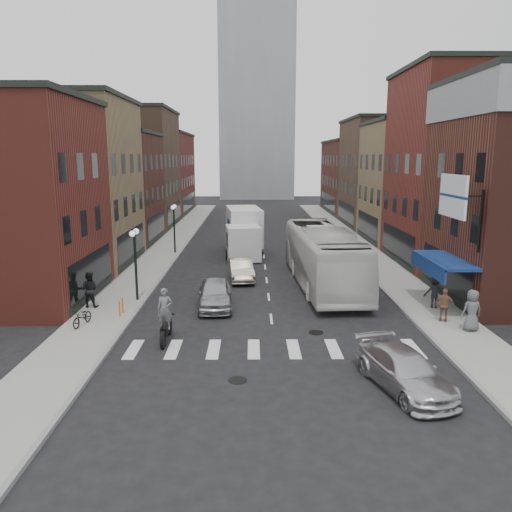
{
  "coord_description": "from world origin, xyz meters",
  "views": [
    {
      "loc": [
        -0.97,
        -22.96,
        8.03
      ],
      "look_at": [
        -0.73,
        6.19,
        2.19
      ],
      "focal_mm": 35.0,
      "sensor_mm": 36.0,
      "label": 1
    }
  ],
  "objects_px": {
    "ped_right_b": "(445,305)",
    "streetlamp_far": "(174,220)",
    "transit_bus": "(323,257)",
    "ped_left_solo": "(89,289)",
    "box_truck": "(244,232)",
    "bike_rack": "(121,307)",
    "parked_bicycle": "(82,317)",
    "ped_right_a": "(435,292)",
    "curb_car": "(404,371)",
    "sedan_left_near": "(215,294)",
    "motorcycle_rider": "(165,317)",
    "sedan_left_far": "(241,269)",
    "billboard_sign": "(455,197)",
    "streetlamp_near": "(135,251)",
    "ped_right_c": "(472,310)"
  },
  "relations": [
    {
      "from": "box_truck",
      "to": "transit_bus",
      "type": "height_order",
      "value": "box_truck"
    },
    {
      "from": "bike_rack",
      "to": "box_truck",
      "type": "relative_size",
      "value": 0.09
    },
    {
      "from": "transit_bus",
      "to": "ped_left_solo",
      "type": "distance_m",
      "value": 14.03
    },
    {
      "from": "bike_rack",
      "to": "motorcycle_rider",
      "type": "distance_m",
      "value": 4.46
    },
    {
      "from": "box_truck",
      "to": "transit_bus",
      "type": "xyz_separation_m",
      "value": [
        5.13,
        -10.48,
        0.01
      ]
    },
    {
      "from": "box_truck",
      "to": "curb_car",
      "type": "xyz_separation_m",
      "value": [
        6.0,
        -24.84,
        -1.17
      ]
    },
    {
      "from": "curb_car",
      "to": "ped_right_b",
      "type": "distance_m",
      "value": 7.87
    },
    {
      "from": "transit_bus",
      "to": "ped_left_solo",
      "type": "relative_size",
      "value": 6.98
    },
    {
      "from": "motorcycle_rider",
      "to": "ped_right_a",
      "type": "height_order",
      "value": "motorcycle_rider"
    },
    {
      "from": "sedan_left_near",
      "to": "ped_right_b",
      "type": "height_order",
      "value": "ped_right_b"
    },
    {
      "from": "ped_right_a",
      "to": "ped_right_c",
      "type": "bearing_deg",
      "value": 114.62
    },
    {
      "from": "curb_car",
      "to": "motorcycle_rider",
      "type": "bearing_deg",
      "value": 137.85
    },
    {
      "from": "box_truck",
      "to": "ped_left_solo",
      "type": "relative_size",
      "value": 4.62
    },
    {
      "from": "curb_car",
      "to": "ped_left_solo",
      "type": "height_order",
      "value": "ped_left_solo"
    },
    {
      "from": "ped_right_a",
      "to": "curb_car",
      "type": "bearing_deg",
      "value": 82.31
    },
    {
      "from": "transit_bus",
      "to": "ped_right_a",
      "type": "xyz_separation_m",
      "value": [
        5.18,
        -5.3,
        -0.86
      ]
    },
    {
      "from": "streetlamp_near",
      "to": "parked_bicycle",
      "type": "distance_m",
      "value": 5.18
    },
    {
      "from": "ped_right_b",
      "to": "streetlamp_far",
      "type": "bearing_deg",
      "value": -27.72
    },
    {
      "from": "box_truck",
      "to": "sedan_left_far",
      "type": "distance_m",
      "value": 9.06
    },
    {
      "from": "box_truck",
      "to": "sedan_left_near",
      "type": "height_order",
      "value": "box_truck"
    },
    {
      "from": "bike_rack",
      "to": "ped_right_c",
      "type": "bearing_deg",
      "value": -8.48
    },
    {
      "from": "sedan_left_near",
      "to": "ped_right_c",
      "type": "bearing_deg",
      "value": -23.02
    },
    {
      "from": "billboard_sign",
      "to": "curb_car",
      "type": "height_order",
      "value": "billboard_sign"
    },
    {
      "from": "streetlamp_far",
      "to": "parked_bicycle",
      "type": "relative_size",
      "value": 2.58
    },
    {
      "from": "parked_bicycle",
      "to": "ped_right_b",
      "type": "height_order",
      "value": "ped_right_b"
    },
    {
      "from": "streetlamp_far",
      "to": "sedan_left_near",
      "type": "xyz_separation_m",
      "value": [
        4.43,
        -15.0,
        -2.15
      ]
    },
    {
      "from": "billboard_sign",
      "to": "box_truck",
      "type": "bearing_deg",
      "value": 120.14
    },
    {
      "from": "ped_right_c",
      "to": "motorcycle_rider",
      "type": "bearing_deg",
      "value": -5.38
    },
    {
      "from": "sedan_left_far",
      "to": "ped_right_b",
      "type": "bearing_deg",
      "value": -48.45
    },
    {
      "from": "box_truck",
      "to": "motorcycle_rider",
      "type": "relative_size",
      "value": 3.63
    },
    {
      "from": "bike_rack",
      "to": "ped_right_b",
      "type": "bearing_deg",
      "value": -4.43
    },
    {
      "from": "sedan_left_far",
      "to": "billboard_sign",
      "type": "bearing_deg",
      "value": -46.33
    },
    {
      "from": "billboard_sign",
      "to": "ped_left_solo",
      "type": "height_order",
      "value": "billboard_sign"
    },
    {
      "from": "box_truck",
      "to": "motorcycle_rider",
      "type": "bearing_deg",
      "value": -105.88
    },
    {
      "from": "streetlamp_near",
      "to": "ped_right_a",
      "type": "xyz_separation_m",
      "value": [
        16.07,
        -1.65,
        -1.92
      ]
    },
    {
      "from": "sedan_left_far",
      "to": "box_truck",
      "type": "bearing_deg",
      "value": 83.37
    },
    {
      "from": "billboard_sign",
      "to": "ped_right_b",
      "type": "relative_size",
      "value": 2.24
    },
    {
      "from": "streetlamp_far",
      "to": "transit_bus",
      "type": "relative_size",
      "value": 0.31
    },
    {
      "from": "billboard_sign",
      "to": "ped_right_c",
      "type": "xyz_separation_m",
      "value": [
        0.51,
        -1.69,
        -5.02
      ]
    },
    {
      "from": "box_truck",
      "to": "ped_right_b",
      "type": "distance_m",
      "value": 20.64
    },
    {
      "from": "ped_right_c",
      "to": "transit_bus",
      "type": "bearing_deg",
      "value": -66.69
    },
    {
      "from": "transit_bus",
      "to": "curb_car",
      "type": "distance_m",
      "value": 14.44
    },
    {
      "from": "parked_bicycle",
      "to": "ped_right_c",
      "type": "distance_m",
      "value": 18.14
    },
    {
      "from": "bike_rack",
      "to": "ped_left_solo",
      "type": "xyz_separation_m",
      "value": [
        -2.0,
        1.35,
        0.56
      ]
    },
    {
      "from": "sedan_left_near",
      "to": "motorcycle_rider",
      "type": "bearing_deg",
      "value": -113.25
    },
    {
      "from": "bike_rack",
      "to": "parked_bicycle",
      "type": "height_order",
      "value": "parked_bicycle"
    },
    {
      "from": "sedan_left_near",
      "to": "curb_car",
      "type": "height_order",
      "value": "sedan_left_near"
    },
    {
      "from": "motorcycle_rider",
      "to": "sedan_left_far",
      "type": "distance_m",
      "value": 11.65
    },
    {
      "from": "billboard_sign",
      "to": "ped_right_a",
      "type": "relative_size",
      "value": 2.19
    },
    {
      "from": "streetlamp_near",
      "to": "ped_right_a",
      "type": "bearing_deg",
      "value": -5.88
    }
  ]
}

